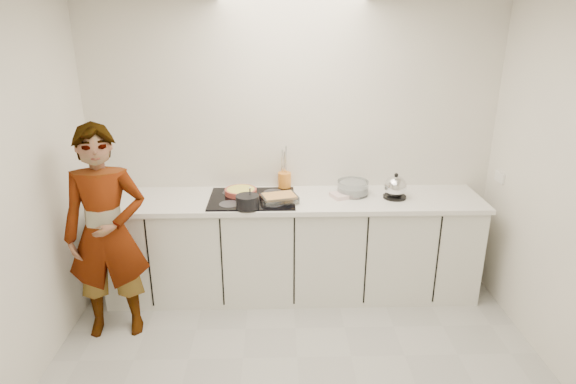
{
  "coord_description": "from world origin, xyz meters",
  "views": [
    {
      "loc": [
        -0.14,
        -2.57,
        2.36
      ],
      "look_at": [
        -0.05,
        1.05,
        1.05
      ],
      "focal_mm": 30.0,
      "sensor_mm": 36.0,
      "label": 1
    }
  ],
  "objects_px": {
    "utensil_crock": "(285,181)",
    "cook": "(107,234)",
    "hob": "(252,199)",
    "tart_dish": "(241,191)",
    "kettle": "(395,188)",
    "baking_dish": "(279,198)",
    "saucepan": "(247,202)",
    "mixing_bowl": "(353,188)"
  },
  "relations": [
    {
      "from": "hob",
      "to": "utensil_crock",
      "type": "xyz_separation_m",
      "value": [
        0.28,
        0.28,
        0.07
      ]
    },
    {
      "from": "kettle",
      "to": "hob",
      "type": "bearing_deg",
      "value": -179.74
    },
    {
      "from": "saucepan",
      "to": "baking_dish",
      "type": "relative_size",
      "value": 0.62
    },
    {
      "from": "saucepan",
      "to": "kettle",
      "type": "height_order",
      "value": "kettle"
    },
    {
      "from": "saucepan",
      "to": "hob",
      "type": "bearing_deg",
      "value": 83.35
    },
    {
      "from": "saucepan",
      "to": "utensil_crock",
      "type": "distance_m",
      "value": 0.59
    },
    {
      "from": "saucepan",
      "to": "kettle",
      "type": "bearing_deg",
      "value": 10.41
    },
    {
      "from": "hob",
      "to": "baking_dish",
      "type": "xyz_separation_m",
      "value": [
        0.23,
        -0.09,
        0.04
      ]
    },
    {
      "from": "baking_dish",
      "to": "cook",
      "type": "xyz_separation_m",
      "value": [
        -1.3,
        -0.43,
        -0.12
      ]
    },
    {
      "from": "baking_dish",
      "to": "cook",
      "type": "bearing_deg",
      "value": -161.7
    },
    {
      "from": "baking_dish",
      "to": "kettle",
      "type": "xyz_separation_m",
      "value": [
        0.99,
        0.09,
        0.05
      ]
    },
    {
      "from": "hob",
      "to": "kettle",
      "type": "distance_m",
      "value": 1.22
    },
    {
      "from": "tart_dish",
      "to": "kettle",
      "type": "xyz_separation_m",
      "value": [
        1.32,
        -0.1,
        0.06
      ]
    },
    {
      "from": "kettle",
      "to": "baking_dish",
      "type": "bearing_deg",
      "value": -174.75
    },
    {
      "from": "hob",
      "to": "cook",
      "type": "height_order",
      "value": "cook"
    },
    {
      "from": "baking_dish",
      "to": "cook",
      "type": "height_order",
      "value": "cook"
    },
    {
      "from": "mixing_bowl",
      "to": "kettle",
      "type": "bearing_deg",
      "value": -15.15
    },
    {
      "from": "kettle",
      "to": "cook",
      "type": "height_order",
      "value": "cook"
    },
    {
      "from": "mixing_bowl",
      "to": "cook",
      "type": "relative_size",
      "value": 0.17
    },
    {
      "from": "hob",
      "to": "utensil_crock",
      "type": "bearing_deg",
      "value": 45.04
    },
    {
      "from": "hob",
      "to": "cook",
      "type": "xyz_separation_m",
      "value": [
        -1.07,
        -0.51,
        -0.08
      ]
    },
    {
      "from": "saucepan",
      "to": "tart_dish",
      "type": "bearing_deg",
      "value": 103.21
    },
    {
      "from": "utensil_crock",
      "to": "cook",
      "type": "bearing_deg",
      "value": -149.46
    },
    {
      "from": "mixing_bowl",
      "to": "baking_dish",
      "type": "bearing_deg",
      "value": -163.97
    },
    {
      "from": "tart_dish",
      "to": "mixing_bowl",
      "type": "distance_m",
      "value": 0.98
    },
    {
      "from": "hob",
      "to": "tart_dish",
      "type": "height_order",
      "value": "tart_dish"
    },
    {
      "from": "baking_dish",
      "to": "utensil_crock",
      "type": "distance_m",
      "value": 0.37
    },
    {
      "from": "mixing_bowl",
      "to": "cook",
      "type": "height_order",
      "value": "cook"
    },
    {
      "from": "baking_dish",
      "to": "mixing_bowl",
      "type": "height_order",
      "value": "mixing_bowl"
    },
    {
      "from": "tart_dish",
      "to": "cook",
      "type": "distance_m",
      "value": 1.15
    },
    {
      "from": "utensil_crock",
      "to": "baking_dish",
      "type": "bearing_deg",
      "value": -97.92
    },
    {
      "from": "utensil_crock",
      "to": "hob",
      "type": "bearing_deg",
      "value": -134.96
    },
    {
      "from": "hob",
      "to": "tart_dish",
      "type": "xyz_separation_m",
      "value": [
        -0.1,
        0.1,
        0.03
      ]
    },
    {
      "from": "hob",
      "to": "saucepan",
      "type": "height_order",
      "value": "saucepan"
    },
    {
      "from": "saucepan",
      "to": "mixing_bowl",
      "type": "height_order",
      "value": "saucepan"
    },
    {
      "from": "baking_dish",
      "to": "saucepan",
      "type": "bearing_deg",
      "value": -151.68
    },
    {
      "from": "hob",
      "to": "baking_dish",
      "type": "relative_size",
      "value": 2.15
    },
    {
      "from": "hob",
      "to": "utensil_crock",
      "type": "distance_m",
      "value": 0.4
    },
    {
      "from": "mixing_bowl",
      "to": "kettle",
      "type": "relative_size",
      "value": 1.23
    },
    {
      "from": "saucepan",
      "to": "utensil_crock",
      "type": "bearing_deg",
      "value": 58.68
    },
    {
      "from": "cook",
      "to": "mixing_bowl",
      "type": "bearing_deg",
      "value": 10.19
    },
    {
      "from": "tart_dish",
      "to": "cook",
      "type": "bearing_deg",
      "value": -147.45
    }
  ]
}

